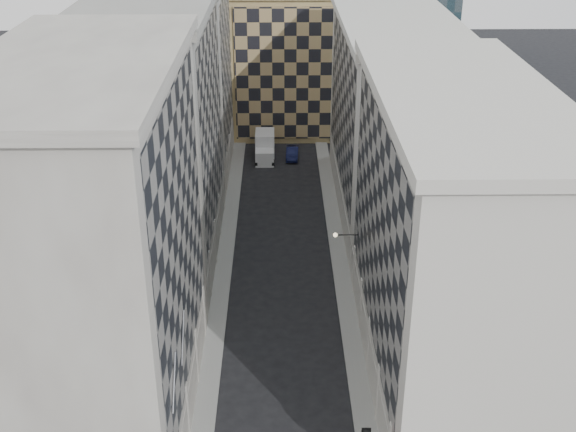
{
  "coord_description": "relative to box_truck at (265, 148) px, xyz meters",
  "views": [
    {
      "loc": [
        -0.27,
        -26.44,
        32.96
      ],
      "look_at": [
        0.33,
        15.9,
        11.93
      ],
      "focal_mm": 45.0,
      "sensor_mm": 36.0,
      "label": 1
    }
  ],
  "objects": [
    {
      "name": "bldg_left_b",
      "position": [
        -8.96,
        -22.95,
        9.97
      ],
      "size": [
        10.8,
        22.8,
        22.7
      ],
      "color": "gray",
      "rests_on": "ground"
    },
    {
      "name": "bldg_right_a",
      "position": [
        12.8,
        -40.95,
        8.97
      ],
      "size": [
        10.8,
        26.8,
        20.7
      ],
      "color": "beige",
      "rests_on": "ground"
    },
    {
      "name": "tan_block",
      "position": [
        3.92,
        11.94,
        8.08
      ],
      "size": [
        16.8,
        14.8,
        18.8
      ],
      "color": "#A28455",
      "rests_on": "ground"
    },
    {
      "name": "sidewalk_east",
      "position": [
        7.17,
        -25.95,
        -1.28
      ],
      "size": [
        1.5,
        100.0,
        0.15
      ],
      "primitive_type": "cube",
      "color": "gray",
      "rests_on": "ground"
    },
    {
      "name": "bldg_right_b",
      "position": [
        12.81,
        -13.95,
        8.49
      ],
      "size": [
        10.8,
        28.8,
        19.7
      ],
      "color": "beige",
      "rests_on": "ground"
    },
    {
      "name": "bldg_left_c",
      "position": [
        -8.96,
        -0.95,
        9.47
      ],
      "size": [
        10.8,
        22.8,
        21.7
      ],
      "color": "gray",
      "rests_on": "ground"
    },
    {
      "name": "bracket_lamp",
      "position": [
        6.3,
        -31.95,
        4.84
      ],
      "size": [
        1.98,
        0.36,
        0.36
      ],
      "color": "black",
      "rests_on": "ground"
    },
    {
      "name": "box_truck",
      "position": [
        0.0,
        0.0,
        0.0
      ],
      "size": [
        2.31,
        5.68,
        3.11
      ],
      "rotation": [
        0.0,
        0.0,
        0.0
      ],
      "color": "silver",
      "rests_on": "ground"
    },
    {
      "name": "flagpoles_left",
      "position": [
        -3.98,
        -49.95,
        6.64
      ],
      "size": [
        0.1,
        6.33,
        2.33
      ],
      "color": "gray",
      "rests_on": "ground"
    },
    {
      "name": "sidewalk_west",
      "position": [
        -3.33,
        -25.95,
        -1.28
      ],
      "size": [
        1.5,
        100.0,
        0.15
      ],
      "primitive_type": "cube",
      "color": "gray",
      "rests_on": "ground"
    },
    {
      "name": "bldg_left_a",
      "position": [
        -8.96,
        -44.95,
        10.47
      ],
      "size": [
        10.8,
        22.8,
        23.7
      ],
      "color": "gray",
      "rests_on": "ground"
    },
    {
      "name": "dark_car",
      "position": [
        3.33,
        -0.11,
        -0.67
      ],
      "size": [
        1.66,
        4.23,
        1.37
      ],
      "primitive_type": "imported",
      "rotation": [
        0.0,
        0.0,
        -0.05
      ],
      "color": "black",
      "rests_on": "ground"
    }
  ]
}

